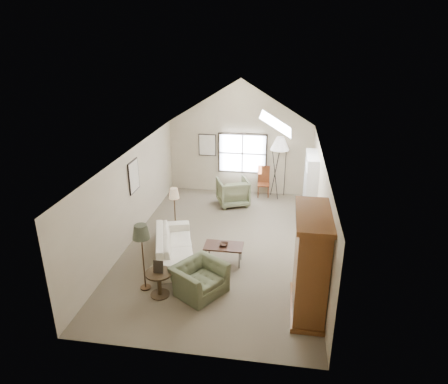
# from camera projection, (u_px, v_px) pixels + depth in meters

# --- Properties ---
(room_shell) EXTENTS (5.01, 8.01, 4.00)m
(room_shell) POSITION_uv_depth(u_px,v_px,m) (221.00, 129.00, 9.66)
(room_shell) COLOR brown
(room_shell) RESTS_ON ground
(window) EXTENTS (1.72, 0.08, 1.42)m
(window) POSITION_uv_depth(u_px,v_px,m) (242.00, 153.00, 13.93)
(window) COLOR black
(window) RESTS_ON room_shell
(skylight) EXTENTS (0.80, 1.20, 0.52)m
(skylight) POSITION_uv_depth(u_px,v_px,m) (277.00, 122.00, 10.30)
(skylight) COLOR white
(skylight) RESTS_ON room_shell
(wall_art) EXTENTS (1.97, 3.71, 0.88)m
(wall_art) POSITION_uv_depth(u_px,v_px,m) (171.00, 160.00, 12.26)
(wall_art) COLOR black
(wall_art) RESTS_ON room_shell
(armoire) EXTENTS (0.60, 1.50, 2.20)m
(armoire) POSITION_uv_depth(u_px,v_px,m) (311.00, 264.00, 7.93)
(armoire) COLOR brown
(armoire) RESTS_ON ground
(tv_alcove) EXTENTS (0.32, 1.30, 2.10)m
(tv_alcove) POSITION_uv_depth(u_px,v_px,m) (310.00, 189.00, 11.56)
(tv_alcove) COLOR white
(tv_alcove) RESTS_ON ground
(media_console) EXTENTS (0.34, 1.18, 0.60)m
(media_console) POSITION_uv_depth(u_px,v_px,m) (307.00, 216.00, 11.88)
(media_console) COLOR #382316
(media_console) RESTS_ON ground
(tv_panel) EXTENTS (0.05, 0.90, 0.55)m
(tv_panel) POSITION_uv_depth(u_px,v_px,m) (309.00, 197.00, 11.65)
(tv_panel) COLOR black
(tv_panel) RESTS_ON media_console
(sofa) EXTENTS (1.56, 2.49, 0.68)m
(sofa) POSITION_uv_depth(u_px,v_px,m) (174.00, 246.00, 10.15)
(sofa) COLOR white
(sofa) RESTS_ON ground
(armchair_near) EXTENTS (1.36, 1.39, 0.69)m
(armchair_near) POSITION_uv_depth(u_px,v_px,m) (200.00, 279.00, 8.77)
(armchair_near) COLOR #595F42
(armchair_near) RESTS_ON ground
(armchair_far) EXTENTS (1.26, 1.28, 0.90)m
(armchair_far) POSITION_uv_depth(u_px,v_px,m) (233.00, 192.00, 13.27)
(armchair_far) COLOR #6E6E4D
(armchair_far) RESTS_ON ground
(coffee_table) EXTENTS (0.96, 0.54, 0.49)m
(coffee_table) POSITION_uv_depth(u_px,v_px,m) (224.00, 254.00, 9.94)
(coffee_table) COLOR #391E17
(coffee_table) RESTS_ON ground
(bowl) EXTENTS (0.23, 0.23, 0.06)m
(bowl) POSITION_uv_depth(u_px,v_px,m) (224.00, 244.00, 9.84)
(bowl) COLOR #3A2317
(bowl) RESTS_ON coffee_table
(side_table) EXTENTS (0.73, 0.73, 0.58)m
(side_table) POSITION_uv_depth(u_px,v_px,m) (159.00, 284.00, 8.69)
(side_table) COLOR #332414
(side_table) RESTS_ON ground
(side_chair) EXTENTS (0.44, 0.44, 1.06)m
(side_chair) POSITION_uv_depth(u_px,v_px,m) (264.00, 182.00, 13.92)
(side_chair) COLOR brown
(side_chair) RESTS_ON ground
(tripod_lamp) EXTENTS (0.71, 0.71, 2.19)m
(tripod_lamp) POSITION_uv_depth(u_px,v_px,m) (279.00, 167.00, 13.64)
(tripod_lamp) COLOR silver
(tripod_lamp) RESTS_ON ground
(dark_lamp) EXTENTS (0.49, 0.49, 1.62)m
(dark_lamp) POSITION_uv_depth(u_px,v_px,m) (143.00, 257.00, 8.73)
(dark_lamp) COLOR #2C2F21
(dark_lamp) RESTS_ON ground
(tan_lamp) EXTENTS (0.36, 0.36, 1.45)m
(tan_lamp) POSITION_uv_depth(u_px,v_px,m) (175.00, 211.00, 11.15)
(tan_lamp) COLOR tan
(tan_lamp) RESTS_ON ground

